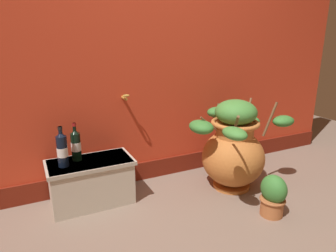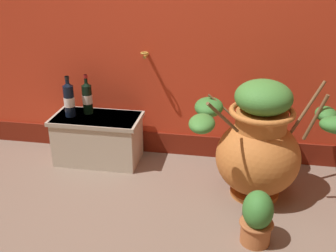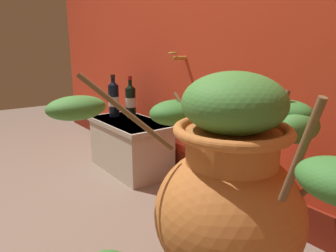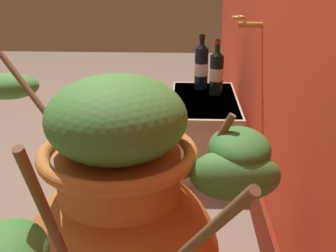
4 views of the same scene
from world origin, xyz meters
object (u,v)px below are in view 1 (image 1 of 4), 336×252
(terracotta_urn, at_px, (233,147))
(wine_bottle_left, at_px, (62,149))
(wine_bottle_middle, at_px, (76,144))
(potted_shrub, at_px, (273,195))

(terracotta_urn, bearing_deg, wine_bottle_left, 169.70)
(terracotta_urn, relative_size, wine_bottle_middle, 3.12)
(wine_bottle_left, height_order, potted_shrub, wine_bottle_left)
(potted_shrub, bearing_deg, terracotta_urn, 89.23)
(terracotta_urn, distance_m, potted_shrub, 0.54)
(wine_bottle_middle, bearing_deg, potted_shrub, -33.45)
(terracotta_urn, height_order, wine_bottle_left, terracotta_urn)
(wine_bottle_middle, bearing_deg, wine_bottle_left, -144.45)
(terracotta_urn, xyz_separation_m, wine_bottle_middle, (-1.26, 0.33, 0.11))
(terracotta_urn, xyz_separation_m, wine_bottle_left, (-1.37, 0.25, 0.12))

